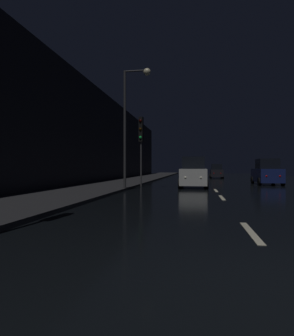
{
  "coord_description": "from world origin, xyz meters",
  "views": [
    {
      "loc": [
        -1.19,
        -3.69,
        1.44
      ],
      "look_at": [
        -4.32,
        14.7,
        1.39
      ],
      "focal_mm": 31.0,
      "sensor_mm": 36.0,
      "label": 1
    }
  ],
  "objects_px": {
    "car_approaching_headlights": "(193,174)",
    "car_distant_taillights": "(216,172)",
    "streetlamp_overhead": "(132,111)",
    "traffic_light_far_left": "(141,135)",
    "car_parked_right_far": "(267,173)"
  },
  "relations": [
    {
      "from": "car_approaching_headlights",
      "to": "car_parked_right_far",
      "type": "xyz_separation_m",
      "value": [
        5.96,
        4.34,
        -0.02
      ]
    },
    {
      "from": "traffic_light_far_left",
      "to": "streetlamp_overhead",
      "type": "bearing_deg",
      "value": 8.25
    },
    {
      "from": "traffic_light_far_left",
      "to": "car_distant_taillights",
      "type": "bearing_deg",
      "value": 163.84
    },
    {
      "from": "streetlamp_overhead",
      "to": "car_distant_taillights",
      "type": "distance_m",
      "value": 23.2
    },
    {
      "from": "streetlamp_overhead",
      "to": "car_parked_right_far",
      "type": "xyz_separation_m",
      "value": [
        9.68,
        7.82,
        -3.97
      ]
    },
    {
      "from": "car_approaching_headlights",
      "to": "car_distant_taillights",
      "type": "height_order",
      "value": "car_approaching_headlights"
    },
    {
      "from": "streetlamp_overhead",
      "to": "traffic_light_far_left",
      "type": "bearing_deg",
      "value": 93.31
    },
    {
      "from": "car_parked_right_far",
      "to": "car_distant_taillights",
      "type": "bearing_deg",
      "value": 12.58
    },
    {
      "from": "car_distant_taillights",
      "to": "car_parked_right_far",
      "type": "xyz_separation_m",
      "value": [
        3.14,
        -14.06,
        0.12
      ]
    },
    {
      "from": "streetlamp_overhead",
      "to": "car_approaching_headlights",
      "type": "bearing_deg",
      "value": 43.07
    },
    {
      "from": "car_parked_right_far",
      "to": "traffic_light_far_left",
      "type": "bearing_deg",
      "value": 109.59
    },
    {
      "from": "streetlamp_overhead",
      "to": "car_parked_right_far",
      "type": "distance_m",
      "value": 13.06
    },
    {
      "from": "streetlamp_overhead",
      "to": "car_distant_taillights",
      "type": "xyz_separation_m",
      "value": [
        6.54,
        21.88,
        -4.09
      ]
    },
    {
      "from": "car_parked_right_far",
      "to": "car_approaching_headlights",
      "type": "bearing_deg",
      "value": 126.08
    },
    {
      "from": "streetlamp_overhead",
      "to": "car_distant_taillights",
      "type": "height_order",
      "value": "streetlamp_overhead"
    }
  ]
}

